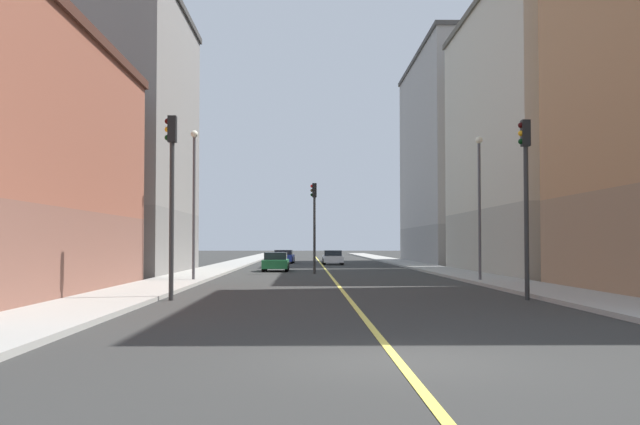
{
  "coord_description": "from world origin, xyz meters",
  "views": [
    {
      "loc": [
        -1.52,
        -12.8,
        1.92
      ],
      "look_at": [
        -0.7,
        29.99,
        3.62
      ],
      "focal_mm": 43.91,
      "sensor_mm": 36.0,
      "label": 1
    }
  ],
  "objects_px": {
    "traffic_light_median_far": "(314,215)",
    "car_blue": "(284,257)",
    "car_green": "(276,262)",
    "building_left_mid": "(554,137)",
    "car_white": "(333,258)",
    "traffic_light_left_near": "(526,183)",
    "building_right_midblock": "(103,138)",
    "traffic_light_right_near": "(171,181)",
    "building_left_far": "(466,159)",
    "street_lamp_left_near": "(479,193)",
    "street_lamp_right_near": "(194,189)"
  },
  "relations": [
    {
      "from": "traffic_light_right_near",
      "to": "street_lamp_left_near",
      "type": "relative_size",
      "value": 0.89
    },
    {
      "from": "street_lamp_right_near",
      "to": "traffic_light_left_near",
      "type": "bearing_deg",
      "value": -43.33
    },
    {
      "from": "street_lamp_right_near",
      "to": "traffic_light_right_near",
      "type": "bearing_deg",
      "value": -85.43
    },
    {
      "from": "traffic_light_left_near",
      "to": "traffic_light_right_near",
      "type": "distance_m",
      "value": 12.07
    },
    {
      "from": "car_white",
      "to": "street_lamp_right_near",
      "type": "bearing_deg",
      "value": -103.84
    },
    {
      "from": "building_right_midblock",
      "to": "car_green",
      "type": "height_order",
      "value": "building_right_midblock"
    },
    {
      "from": "street_lamp_right_near",
      "to": "car_blue",
      "type": "xyz_separation_m",
      "value": [
        3.45,
        36.71,
        -3.98
      ]
    },
    {
      "from": "traffic_light_left_near",
      "to": "traffic_light_right_near",
      "type": "height_order",
      "value": "traffic_light_right_near"
    },
    {
      "from": "building_right_midblock",
      "to": "traffic_light_left_near",
      "type": "bearing_deg",
      "value": -48.74
    },
    {
      "from": "traffic_light_right_near",
      "to": "street_lamp_left_near",
      "type": "distance_m",
      "value": 17.5
    },
    {
      "from": "building_left_mid",
      "to": "traffic_light_left_near",
      "type": "distance_m",
      "value": 25.01
    },
    {
      "from": "building_right_midblock",
      "to": "traffic_light_left_near",
      "type": "xyz_separation_m",
      "value": [
        20.45,
        -23.31,
        -4.68
      ]
    },
    {
      "from": "building_left_far",
      "to": "traffic_light_median_far",
      "type": "xyz_separation_m",
      "value": [
        -15.37,
        -27.04,
        -6.5
      ]
    },
    {
      "from": "building_left_mid",
      "to": "traffic_light_median_far",
      "type": "height_order",
      "value": "building_left_mid"
    },
    {
      "from": "building_left_far",
      "to": "street_lamp_right_near",
      "type": "height_order",
      "value": "building_left_far"
    },
    {
      "from": "traffic_light_right_near",
      "to": "street_lamp_right_near",
      "type": "height_order",
      "value": "street_lamp_right_near"
    },
    {
      "from": "traffic_light_right_near",
      "to": "street_lamp_right_near",
      "type": "relative_size",
      "value": 0.84
    },
    {
      "from": "building_right_midblock",
      "to": "traffic_light_left_near",
      "type": "relative_size",
      "value": 2.81
    },
    {
      "from": "building_left_far",
      "to": "building_right_midblock",
      "type": "bearing_deg",
      "value": -136.82
    },
    {
      "from": "traffic_light_median_far",
      "to": "street_lamp_right_near",
      "type": "relative_size",
      "value": 0.78
    },
    {
      "from": "traffic_light_right_near",
      "to": "car_white",
      "type": "height_order",
      "value": "traffic_light_right_near"
    },
    {
      "from": "building_left_far",
      "to": "traffic_light_median_far",
      "type": "height_order",
      "value": "building_left_far"
    },
    {
      "from": "traffic_light_left_near",
      "to": "car_white",
      "type": "distance_m",
      "value": 45.36
    },
    {
      "from": "traffic_light_left_near",
      "to": "street_lamp_left_near",
      "type": "height_order",
      "value": "street_lamp_left_near"
    },
    {
      "from": "building_left_mid",
      "to": "street_lamp_left_near",
      "type": "bearing_deg",
      "value": -122.88
    },
    {
      "from": "building_left_far",
      "to": "street_lamp_left_near",
      "type": "distance_m",
      "value": 39.91
    },
    {
      "from": "building_left_far",
      "to": "car_green",
      "type": "relative_size",
      "value": 5.89
    },
    {
      "from": "building_left_far",
      "to": "car_green",
      "type": "xyz_separation_m",
      "value": [
        -17.98,
        -22.59,
        -9.62
      ]
    },
    {
      "from": "traffic_light_median_far",
      "to": "car_green",
      "type": "distance_m",
      "value": 6.03
    },
    {
      "from": "traffic_light_right_near",
      "to": "car_green",
      "type": "xyz_separation_m",
      "value": [
        2.5,
        27.81,
        -3.39
      ]
    },
    {
      "from": "building_left_mid",
      "to": "car_white",
      "type": "distance_m",
      "value": 26.94
    },
    {
      "from": "traffic_light_left_near",
      "to": "car_green",
      "type": "distance_m",
      "value": 29.6
    },
    {
      "from": "street_lamp_left_near",
      "to": "car_green",
      "type": "bearing_deg",
      "value": 123.16
    },
    {
      "from": "street_lamp_left_near",
      "to": "street_lamp_right_near",
      "type": "distance_m",
      "value": 14.09
    },
    {
      "from": "traffic_light_right_near",
      "to": "car_green",
      "type": "bearing_deg",
      "value": 84.86
    },
    {
      "from": "car_white",
      "to": "street_lamp_left_near",
      "type": "bearing_deg",
      "value": -79.76
    },
    {
      "from": "traffic_light_left_near",
      "to": "traffic_light_median_far",
      "type": "relative_size",
      "value": 1.06
    },
    {
      "from": "traffic_light_right_near",
      "to": "car_blue",
      "type": "xyz_separation_m",
      "value": [
        2.47,
        49.03,
        -3.4
      ]
    },
    {
      "from": "traffic_light_median_far",
      "to": "car_blue",
      "type": "xyz_separation_m",
      "value": [
        -2.64,
        25.67,
        -3.12
      ]
    },
    {
      "from": "building_right_midblock",
      "to": "car_white",
      "type": "xyz_separation_m",
      "value": [
        15.44,
        21.64,
        -8.03
      ]
    },
    {
      "from": "building_left_mid",
      "to": "car_white",
      "type": "bearing_deg",
      "value": 121.51
    },
    {
      "from": "building_left_mid",
      "to": "traffic_light_right_near",
      "type": "bearing_deg",
      "value": -131.62
    },
    {
      "from": "traffic_light_right_near",
      "to": "car_blue",
      "type": "relative_size",
      "value": 1.51
    },
    {
      "from": "building_left_far",
      "to": "car_white",
      "type": "distance_m",
      "value": 17.39
    },
    {
      "from": "traffic_light_left_near",
      "to": "building_right_midblock",
      "type": "bearing_deg",
      "value": 131.26
    },
    {
      "from": "traffic_light_median_far",
      "to": "car_green",
      "type": "relative_size",
      "value": 1.31
    },
    {
      "from": "street_lamp_right_near",
      "to": "car_white",
      "type": "distance_m",
      "value": 33.85
    },
    {
      "from": "traffic_light_right_near",
      "to": "traffic_light_left_near",
      "type": "bearing_deg",
      "value": 0.0
    },
    {
      "from": "building_right_midblock",
      "to": "car_green",
      "type": "relative_size",
      "value": 3.93
    },
    {
      "from": "building_right_midblock",
      "to": "street_lamp_left_near",
      "type": "xyz_separation_m",
      "value": [
        21.47,
        -11.7,
        -4.23
      ]
    }
  ]
}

